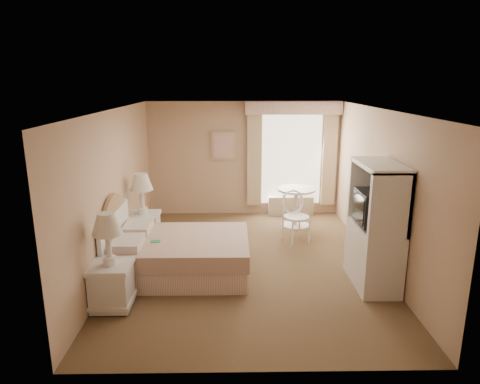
{
  "coord_description": "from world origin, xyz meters",
  "views": [
    {
      "loc": [
        -0.24,
        -6.56,
        2.92
      ],
      "look_at": [
        -0.13,
        0.3,
        1.13
      ],
      "focal_mm": 32.0,
      "sensor_mm": 36.0,
      "label": 1
    }
  ],
  "objects_px": {
    "nightstand_near": "(111,274)",
    "nightstand_far": "(143,221)",
    "bed": "(176,253)",
    "armoire": "(375,235)",
    "round_table": "(296,201)",
    "cafe_chair": "(295,212)"
  },
  "relations": [
    {
      "from": "cafe_chair",
      "to": "bed",
      "type": "bearing_deg",
      "value": -168.11
    },
    {
      "from": "nightstand_far",
      "to": "armoire",
      "type": "xyz_separation_m",
      "value": [
        3.65,
        -1.46,
        0.25
      ]
    },
    {
      "from": "armoire",
      "to": "nightstand_far",
      "type": "bearing_deg",
      "value": 158.18
    },
    {
      "from": "cafe_chair",
      "to": "nightstand_far",
      "type": "bearing_deg",
      "value": 163.96
    },
    {
      "from": "nightstand_far",
      "to": "armoire",
      "type": "relative_size",
      "value": 0.74
    },
    {
      "from": "round_table",
      "to": "armoire",
      "type": "bearing_deg",
      "value": -73.62
    },
    {
      "from": "bed",
      "to": "nightstand_near",
      "type": "relative_size",
      "value": 1.6
    },
    {
      "from": "nightstand_near",
      "to": "nightstand_far",
      "type": "xyz_separation_m",
      "value": [
        -0.0,
        2.11,
        0.02
      ]
    },
    {
      "from": "bed",
      "to": "nightstand_far",
      "type": "distance_m",
      "value": 1.3
    },
    {
      "from": "cafe_chair",
      "to": "armoire",
      "type": "bearing_deg",
      "value": -84.35
    },
    {
      "from": "bed",
      "to": "nightstand_far",
      "type": "relative_size",
      "value": 1.54
    },
    {
      "from": "cafe_chair",
      "to": "nightstand_near",
      "type": "bearing_deg",
      "value": -160.79
    },
    {
      "from": "nightstand_near",
      "to": "armoire",
      "type": "bearing_deg",
      "value": 10.08
    },
    {
      "from": "nightstand_near",
      "to": "round_table",
      "type": "distance_m",
      "value": 4.35
    },
    {
      "from": "bed",
      "to": "cafe_chair",
      "type": "bearing_deg",
      "value": 33.82
    },
    {
      "from": "cafe_chair",
      "to": "armoire",
      "type": "xyz_separation_m",
      "value": [
        0.91,
        -1.75,
        0.19
      ]
    },
    {
      "from": "bed",
      "to": "cafe_chair",
      "type": "height_order",
      "value": "bed"
    },
    {
      "from": "nightstand_near",
      "to": "cafe_chair",
      "type": "relative_size",
      "value": 1.34
    },
    {
      "from": "nightstand_near",
      "to": "armoire",
      "type": "height_order",
      "value": "armoire"
    },
    {
      "from": "armoire",
      "to": "cafe_chair",
      "type": "bearing_deg",
      "value": 117.58
    },
    {
      "from": "nightstand_near",
      "to": "round_table",
      "type": "relative_size",
      "value": 1.61
    },
    {
      "from": "round_table",
      "to": "nightstand_near",
      "type": "bearing_deg",
      "value": -131.62
    }
  ]
}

